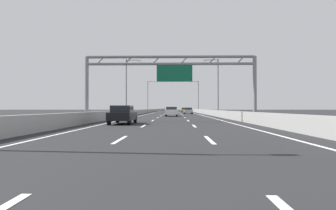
{
  "coord_description": "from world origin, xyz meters",
  "views": [
    {
      "loc": [
        0.39,
        0.68,
        1.28
      ],
      "look_at": [
        -0.99,
        64.91,
        1.95
      ],
      "focal_mm": 31.41,
      "sensor_mm": 36.0,
      "label": 1
    }
  ],
  "objects_px": {
    "streetlamp_left_far": "(149,95)",
    "black_car": "(123,115)",
    "yellow_car": "(184,110)",
    "orange_car": "(172,110)",
    "white_car": "(171,111)",
    "streetlamp_right_far": "(198,94)",
    "red_car": "(174,109)",
    "silver_car": "(188,111)",
    "sign_gantry": "(171,71)",
    "streetlamp_left_mid": "(128,84)",
    "blue_car": "(174,109)",
    "streetlamp_right_mid": "(217,83)"
  },
  "relations": [
    {
      "from": "orange_car",
      "to": "white_car",
      "type": "bearing_deg",
      "value": -89.84
    },
    {
      "from": "streetlamp_left_mid",
      "to": "white_car",
      "type": "bearing_deg",
      "value": -27.53
    },
    {
      "from": "streetlamp_right_far",
      "to": "blue_car",
      "type": "distance_m",
      "value": 48.07
    },
    {
      "from": "streetlamp_right_mid",
      "to": "streetlamp_right_far",
      "type": "distance_m",
      "value": 40.1
    },
    {
      "from": "streetlamp_right_mid",
      "to": "red_car",
      "type": "height_order",
      "value": "streetlamp_right_mid"
    },
    {
      "from": "streetlamp_right_mid",
      "to": "black_car",
      "type": "xyz_separation_m",
      "value": [
        -11.21,
        -25.71,
        -4.65
      ]
    },
    {
      "from": "blue_car",
      "to": "orange_car",
      "type": "height_order",
      "value": "blue_car"
    },
    {
      "from": "streetlamp_right_mid",
      "to": "streetlamp_left_far",
      "type": "distance_m",
      "value": 42.79
    },
    {
      "from": "streetlamp_right_far",
      "to": "red_car",
      "type": "relative_size",
      "value": 2.14
    },
    {
      "from": "streetlamp_left_far",
      "to": "white_car",
      "type": "distance_m",
      "value": 44.83
    },
    {
      "from": "red_car",
      "to": "orange_car",
      "type": "relative_size",
      "value": 1.05
    },
    {
      "from": "yellow_car",
      "to": "blue_car",
      "type": "bearing_deg",
      "value": 94.42
    },
    {
      "from": "sign_gantry",
      "to": "orange_car",
      "type": "bearing_deg",
      "value": 90.21
    },
    {
      "from": "streetlamp_left_far",
      "to": "yellow_car",
      "type": "bearing_deg",
      "value": 16.06
    },
    {
      "from": "black_car",
      "to": "white_car",
      "type": "bearing_deg",
      "value": 80.39
    },
    {
      "from": "orange_car",
      "to": "streetlamp_left_mid",
      "type": "bearing_deg",
      "value": -100.04
    },
    {
      "from": "streetlamp_right_mid",
      "to": "orange_car",
      "type": "relative_size",
      "value": 2.24
    },
    {
      "from": "streetlamp_left_far",
      "to": "red_car",
      "type": "height_order",
      "value": "streetlamp_left_far"
    },
    {
      "from": "streetlamp_left_mid",
      "to": "blue_car",
      "type": "xyz_separation_m",
      "value": [
        7.58,
        87.38,
        -4.63
      ]
    },
    {
      "from": "streetlamp_left_mid",
      "to": "sign_gantry",
      "type": "bearing_deg",
      "value": -70.46
    },
    {
      "from": "streetlamp_left_mid",
      "to": "red_car",
      "type": "height_order",
      "value": "streetlamp_left_mid"
    },
    {
      "from": "orange_car",
      "to": "white_car",
      "type": "distance_m",
      "value": 45.06
    },
    {
      "from": "black_car",
      "to": "yellow_car",
      "type": "xyz_separation_m",
      "value": [
        7.27,
        68.98,
        -0.02
      ]
    },
    {
      "from": "black_car",
      "to": "white_car",
      "type": "distance_m",
      "value": 22.15
    },
    {
      "from": "yellow_car",
      "to": "red_car",
      "type": "bearing_deg",
      "value": 101.42
    },
    {
      "from": "streetlamp_left_mid",
      "to": "blue_car",
      "type": "distance_m",
      "value": 87.83
    },
    {
      "from": "orange_car",
      "to": "silver_car",
      "type": "distance_m",
      "value": 25.58
    },
    {
      "from": "streetlamp_right_far",
      "to": "red_car",
      "type": "xyz_separation_m",
      "value": [
        -7.34,
        20.03,
        -4.61
      ]
    },
    {
      "from": "red_car",
      "to": "blue_car",
      "type": "distance_m",
      "value": 27.25
    },
    {
      "from": "streetlamp_left_far",
      "to": "yellow_car",
      "type": "relative_size",
      "value": 2.04
    },
    {
      "from": "yellow_car",
      "to": "black_car",
      "type": "bearing_deg",
      "value": -96.02
    },
    {
      "from": "white_car",
      "to": "silver_car",
      "type": "bearing_deg",
      "value": 79.9
    },
    {
      "from": "silver_car",
      "to": "white_car",
      "type": "bearing_deg",
      "value": -100.1
    },
    {
      "from": "streetlamp_left_far",
      "to": "sign_gantry",
      "type": "bearing_deg",
      "value": -83.01
    },
    {
      "from": "streetlamp_right_far",
      "to": "streetlamp_left_mid",
      "type": "bearing_deg",
      "value": -110.42
    },
    {
      "from": "orange_car",
      "to": "streetlamp_right_far",
      "type": "bearing_deg",
      "value": -8.08
    },
    {
      "from": "yellow_car",
      "to": "white_car",
      "type": "height_order",
      "value": "white_car"
    },
    {
      "from": "sign_gantry",
      "to": "blue_car",
      "type": "height_order",
      "value": "sign_gantry"
    },
    {
      "from": "black_car",
      "to": "red_car",
      "type": "xyz_separation_m",
      "value": [
        3.87,
        85.84,
        0.04
      ]
    },
    {
      "from": "streetlamp_right_mid",
      "to": "orange_car",
      "type": "distance_m",
      "value": 42.15
    },
    {
      "from": "blue_car",
      "to": "streetlamp_right_mid",
      "type": "bearing_deg",
      "value": -85.19
    },
    {
      "from": "red_car",
      "to": "white_car",
      "type": "bearing_deg",
      "value": -90.15
    },
    {
      "from": "streetlamp_left_mid",
      "to": "orange_car",
      "type": "xyz_separation_m",
      "value": [
        7.29,
        41.19,
        -4.63
      ]
    },
    {
      "from": "streetlamp_right_mid",
      "to": "black_car",
      "type": "bearing_deg",
      "value": -113.56
    },
    {
      "from": "streetlamp_right_far",
      "to": "white_car",
      "type": "xyz_separation_m",
      "value": [
        -7.51,
        -43.97,
        -4.63
      ]
    },
    {
      "from": "streetlamp_right_far",
      "to": "yellow_car",
      "type": "height_order",
      "value": "streetlamp_right_far"
    },
    {
      "from": "streetlamp_left_mid",
      "to": "streetlamp_left_far",
      "type": "distance_m",
      "value": 40.1
    },
    {
      "from": "streetlamp_left_far",
      "to": "orange_car",
      "type": "xyz_separation_m",
      "value": [
        7.29,
        1.08,
        -4.63
      ]
    },
    {
      "from": "streetlamp_left_far",
      "to": "black_car",
      "type": "height_order",
      "value": "streetlamp_left_far"
    },
    {
      "from": "blue_car",
      "to": "white_car",
      "type": "xyz_separation_m",
      "value": [
        -0.16,
        -91.25,
        -0.01
      ]
    }
  ]
}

